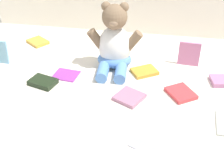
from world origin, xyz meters
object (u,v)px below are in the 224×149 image
object	(u,v)px
teddy_bear	(114,44)
book_case_4	(189,54)
book_case_6	(181,93)
book_case_3	(129,97)
book_case_8	(150,142)
book_case_1	(38,42)
book_case_10	(224,81)
book_case_5	(43,82)
book_case_9	(144,71)
book_case_11	(66,74)

from	to	relation	value
teddy_bear	book_case_4	bearing A→B (deg)	8.87
teddy_bear	book_case_6	world-z (taller)	teddy_bear
book_case_3	book_case_8	distance (m)	0.24
book_case_1	book_case_10	world-z (taller)	book_case_10
teddy_bear	book_case_10	world-z (taller)	teddy_bear
book_case_5	book_case_10	xyz separation A→B (m)	(0.72, 0.13, -0.00)
book_case_4	book_case_10	bearing A→B (deg)	-36.92
book_case_4	book_case_8	world-z (taller)	book_case_4
book_case_1	book_case_5	world-z (taller)	book_case_5
book_case_1	book_case_10	xyz separation A→B (m)	(0.88, -0.21, 0.00)
book_case_6	book_case_9	size ratio (longest dim) A/B	1.01
book_case_6	book_case_1	bearing A→B (deg)	121.94
teddy_bear	book_case_6	xyz separation A→B (m)	(0.29, -0.17, -0.10)
book_case_9	book_case_8	bearing A→B (deg)	-24.72
book_case_4	book_case_5	world-z (taller)	book_case_4
book_case_9	book_case_1	bearing A→B (deg)	-140.85
book_case_4	book_case_6	size ratio (longest dim) A/B	1.04
book_case_1	book_case_6	xyz separation A→B (m)	(0.70, -0.32, 0.00)
book_case_9	book_case_10	xyz separation A→B (m)	(0.32, -0.02, 0.00)
book_case_5	book_case_6	bearing A→B (deg)	-71.50
teddy_bear	book_case_6	size ratio (longest dim) A/B	2.79
book_case_8	book_case_11	distance (m)	0.50
book_case_5	book_case_11	world-z (taller)	book_case_5
teddy_bear	book_case_9	xyz separation A→B (m)	(0.14, -0.03, -0.10)
book_case_3	book_case_6	size ratio (longest dim) A/B	0.93
book_case_4	book_case_11	bearing A→B (deg)	-156.21
book_case_4	book_case_6	distance (m)	0.24
book_case_10	book_case_5	bearing A→B (deg)	91.04
book_case_4	book_case_8	xyz separation A→B (m)	(-0.13, -0.51, -0.05)
book_case_1	book_case_11	size ratio (longest dim) A/B	0.98
book_case_6	book_case_9	xyz separation A→B (m)	(-0.15, 0.13, -0.00)
teddy_bear	book_case_5	world-z (taller)	teddy_bear
book_case_3	book_case_1	bearing A→B (deg)	170.66
teddy_bear	book_case_9	world-z (taller)	teddy_bear
teddy_bear	book_case_3	size ratio (longest dim) A/B	3.00
book_case_4	book_case_6	world-z (taller)	book_case_4
book_case_8	book_case_4	bearing A→B (deg)	8.53
book_case_6	teddy_bear	bearing A→B (deg)	116.49
book_case_4	book_case_6	xyz separation A→B (m)	(-0.03, -0.24, -0.05)
teddy_bear	book_case_1	bearing A→B (deg)	155.97
book_case_1	book_case_8	xyz separation A→B (m)	(0.60, -0.60, -0.00)
book_case_3	book_case_8	bearing A→B (deg)	-39.72
book_case_6	book_case_10	distance (m)	0.21
book_case_4	book_case_5	bearing A→B (deg)	-151.74
book_case_3	book_case_11	bearing A→B (deg)	-174.78
teddy_bear	book_case_8	world-z (taller)	teddy_bear
book_case_9	book_case_11	world-z (taller)	book_case_9
book_case_3	book_case_5	size ratio (longest dim) A/B	0.92
book_case_8	book_case_6	bearing A→B (deg)	3.25
book_case_10	book_case_11	size ratio (longest dim) A/B	1.05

